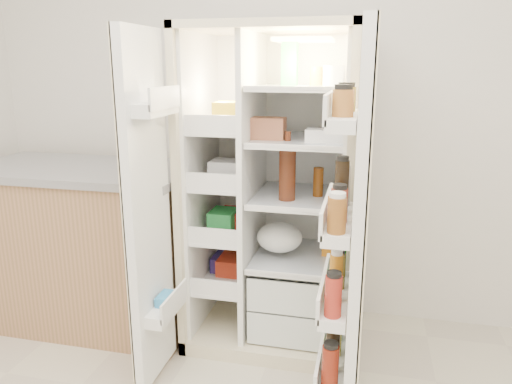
# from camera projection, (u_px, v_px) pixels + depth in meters

# --- Properties ---
(wall_back) EXTENTS (4.00, 0.02, 2.70)m
(wall_back) POSITION_uv_depth(u_px,v_px,m) (292.00, 105.00, 2.99)
(wall_back) COLOR silver
(wall_back) RESTS_ON floor
(refrigerator) EXTENTS (0.92, 0.70, 1.80)m
(refrigerator) POSITION_uv_depth(u_px,v_px,m) (276.00, 215.00, 2.83)
(refrigerator) COLOR beige
(refrigerator) RESTS_ON floor
(freezer_door) EXTENTS (0.15, 0.40, 1.72)m
(freezer_door) POSITION_uv_depth(u_px,v_px,m) (149.00, 215.00, 2.33)
(freezer_door) COLOR white
(freezer_door) RESTS_ON floor
(fridge_door) EXTENTS (0.17, 0.58, 1.72)m
(fridge_door) POSITION_uv_depth(u_px,v_px,m) (354.00, 241.00, 2.04)
(fridge_door) COLOR white
(fridge_door) RESTS_ON floor
(kitchen_counter) EXTENTS (1.38, 0.73, 1.00)m
(kitchen_counter) POSITION_uv_depth(u_px,v_px,m) (89.00, 244.00, 3.04)
(kitchen_counter) COLOR #A77853
(kitchen_counter) RESTS_ON floor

